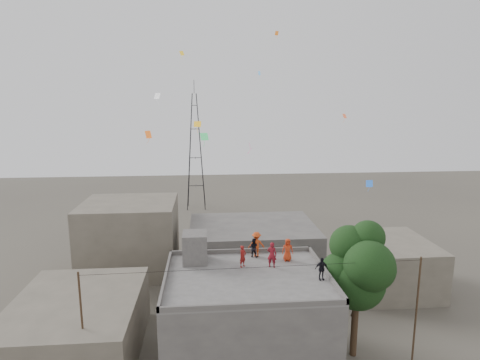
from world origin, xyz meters
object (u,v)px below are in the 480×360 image
(stair_head_box, at_px, (195,247))
(person_dark_adult, at_px, (321,269))
(tree, at_px, (360,268))
(person_red_adult, at_px, (272,255))
(transmission_tower, at_px, (195,152))

(stair_head_box, height_order, person_dark_adult, stair_head_box)
(tree, xyz_separation_m, person_dark_adult, (-2.97, -1.45, 0.69))
(person_red_adult, height_order, person_dark_adult, person_red_adult)
(tree, height_order, person_dark_adult, tree)
(person_red_adult, distance_m, person_dark_adult, 3.40)
(tree, height_order, person_red_adult, tree)
(person_red_adult, bearing_deg, person_dark_adult, 162.15)
(tree, relative_size, person_red_adult, 5.42)
(stair_head_box, xyz_separation_m, tree, (10.57, -2.00, -1.00))
(transmission_tower, height_order, person_red_adult, transmission_tower)
(transmission_tower, bearing_deg, stair_head_box, -88.77)
(person_red_adult, bearing_deg, tree, -165.91)
(tree, bearing_deg, transmission_tower, 106.09)
(transmission_tower, relative_size, person_red_adult, 11.91)
(stair_head_box, xyz_separation_m, person_dark_adult, (7.60, -3.46, -0.30))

